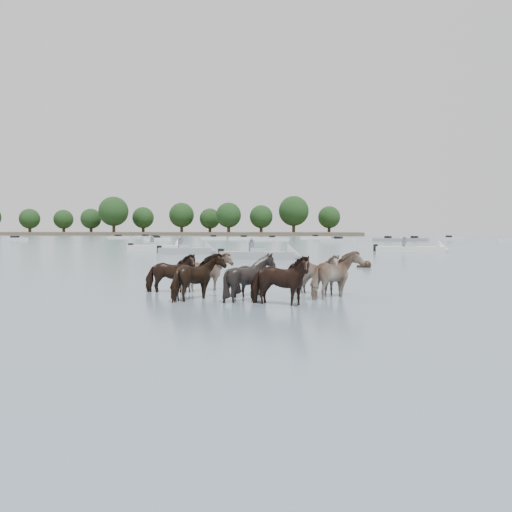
# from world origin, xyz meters

# --- Properties ---
(ground) EXTENTS (400.00, 400.00, 0.00)m
(ground) POSITION_xyz_m (0.00, 0.00, 0.00)
(ground) COLOR slate
(ground) RESTS_ON ground
(shoreline) EXTENTS (160.00, 30.00, 1.00)m
(shoreline) POSITION_xyz_m (-70.00, 150.00, 0.50)
(shoreline) COLOR #4C4233
(shoreline) RESTS_ON ground
(pony_herd) EXTENTS (6.54, 3.84, 1.46)m
(pony_herd) POSITION_xyz_m (-1.82, 1.99, 0.55)
(pony_herd) COLOR black
(pony_herd) RESTS_ON ground
(swimming_pony) EXTENTS (0.72, 0.44, 0.44)m
(swimming_pony) POSITION_xyz_m (2.07, 13.82, 0.10)
(swimming_pony) COLOR black
(swimming_pony) RESTS_ON ground
(motorboat_a) EXTENTS (4.73, 2.34, 1.92)m
(motorboat_a) POSITION_xyz_m (-10.10, 26.31, 0.23)
(motorboat_a) COLOR gray
(motorboat_a) RESTS_ON ground
(motorboat_b) EXTENTS (5.41, 1.71, 1.92)m
(motorboat_b) POSITION_xyz_m (-3.54, 20.30, 0.23)
(motorboat_b) COLOR gray
(motorboat_b) RESTS_ON ground
(motorboat_c) EXTENTS (6.12, 1.73, 1.92)m
(motorboat_c) POSITION_xyz_m (7.61, 31.65, 0.22)
(motorboat_c) COLOR silver
(motorboat_c) RESTS_ON ground
(motorboat_f) EXTENTS (5.66, 1.95, 1.92)m
(motorboat_f) POSITION_xyz_m (-14.29, 31.66, 0.23)
(motorboat_f) COLOR silver
(motorboat_f) RESTS_ON ground
(distant_flotilla) EXTENTS (106.75, 29.65, 0.93)m
(distant_flotilla) POSITION_xyz_m (0.92, 73.14, 0.26)
(distant_flotilla) COLOR silver
(distant_flotilla) RESTS_ON ground
(treeline) EXTENTS (146.67, 20.65, 12.42)m
(treeline) POSITION_xyz_m (-66.94, 148.10, 6.41)
(treeline) COLOR #382619
(treeline) RESTS_ON ground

